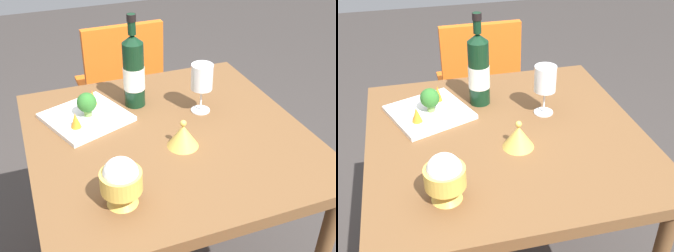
# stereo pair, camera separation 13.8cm
# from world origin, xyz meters

# --- Properties ---
(dining_table) EXTENTS (0.90, 0.90, 0.75)m
(dining_table) POSITION_xyz_m (0.00, 0.00, 0.67)
(dining_table) COLOR brown
(dining_table) RESTS_ON ground_plane
(chair_near_window) EXTENTS (0.40, 0.40, 0.85)m
(chair_near_window) POSITION_xyz_m (-0.89, 0.07, 0.53)
(chair_near_window) COLOR orange
(chair_near_window) RESTS_ON ground_plane
(wine_bottle) EXTENTS (0.08, 0.08, 0.34)m
(wine_bottle) POSITION_xyz_m (-0.23, -0.04, 0.89)
(wine_bottle) COLOR black
(wine_bottle) RESTS_ON dining_table
(wine_glass) EXTENTS (0.08, 0.08, 0.18)m
(wine_glass) POSITION_xyz_m (-0.10, 0.16, 0.88)
(wine_glass) COLOR white
(wine_glass) RESTS_ON dining_table
(rice_bowl) EXTENTS (0.11, 0.11, 0.14)m
(rice_bowl) POSITION_xyz_m (0.27, -0.23, 0.83)
(rice_bowl) COLOR gold
(rice_bowl) RESTS_ON dining_table
(rice_bowl_lid) EXTENTS (0.10, 0.10, 0.09)m
(rice_bowl_lid) POSITION_xyz_m (0.08, 0.02, 0.79)
(rice_bowl_lid) COLOR gold
(rice_bowl_lid) RESTS_ON dining_table
(serving_plate) EXTENTS (0.32, 0.32, 0.02)m
(serving_plate) POSITION_xyz_m (-0.19, -0.23, 0.76)
(serving_plate) COLOR white
(serving_plate) RESTS_ON dining_table
(broccoli_floret) EXTENTS (0.07, 0.07, 0.09)m
(broccoli_floret) POSITION_xyz_m (-0.18, -0.23, 0.82)
(broccoli_floret) COLOR #729E4C
(broccoli_floret) RESTS_ON serving_plate
(carrot_garnish_left) EXTENTS (0.03, 0.03, 0.06)m
(carrot_garnish_left) POSITION_xyz_m (-0.25, -0.19, 0.80)
(carrot_garnish_left) COLOR orange
(carrot_garnish_left) RESTS_ON serving_plate
(carrot_garnish_right) EXTENTS (0.04, 0.04, 0.05)m
(carrot_garnish_right) POSITION_xyz_m (-0.12, -0.28, 0.80)
(carrot_garnish_right) COLOR orange
(carrot_garnish_right) RESTS_ON serving_plate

